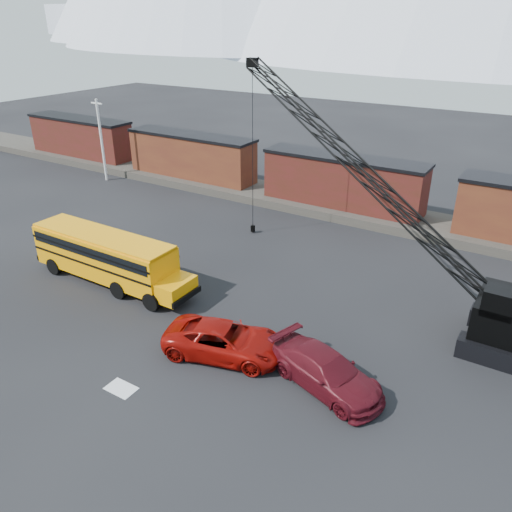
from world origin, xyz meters
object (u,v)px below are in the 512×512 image
Objects in this scene: maroon_suv at (326,371)px; crawler_crane at (357,167)px; school_bus at (108,256)px; red_pickup at (225,340)px.

crawler_crane reaches higher than maroon_suv.
school_bus reaches higher than maroon_suv.
school_bus is 10.68m from red_pickup.
red_pickup is 12.76m from crawler_crane.
maroon_suv is at bearing -100.49° from red_pickup.
crawler_crane is (1.98, 10.85, 6.42)m from red_pickup.
maroon_suv is at bearing -6.79° from school_bus.
red_pickup is 1.05× the size of maroon_suv.
school_bus is at bearing 100.86° from maroon_suv.
school_bus is 1.94× the size of red_pickup.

